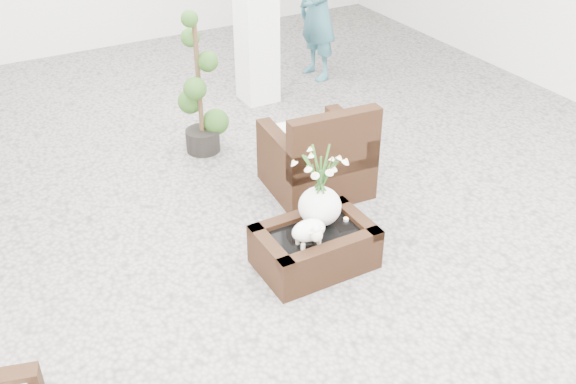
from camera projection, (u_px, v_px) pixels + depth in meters
ground at (282, 250)px, 5.52m from camera, size 11.00×11.00×0.00m
coffee_table at (315, 249)px, 5.27m from camera, size 0.90×0.60×0.31m
sheep_figurine at (309, 232)px, 5.01m from camera, size 0.28×0.23×0.21m
planter_narcissus at (321, 180)px, 5.09m from camera, size 0.44×0.44×0.80m
tealight at (346, 219)px, 5.32m from camera, size 0.04×0.04×0.03m
armchair at (316, 145)px, 6.11m from camera, size 0.93×0.89×0.92m
topiary at (199, 85)px, 6.59m from camera, size 0.39×0.39×1.47m
shopper at (318, 9)px, 8.24m from camera, size 0.47×0.67×1.75m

